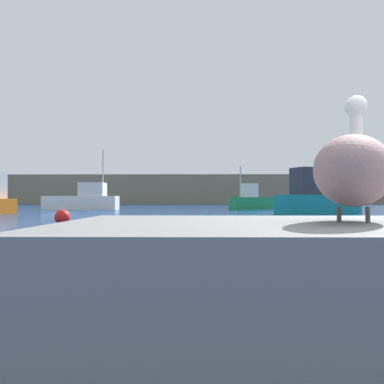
# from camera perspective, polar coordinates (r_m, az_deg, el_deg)

# --- Properties ---
(hillside_backdrop) EXTENTS (140.00, 13.05, 5.59)m
(hillside_backdrop) POSITION_cam_1_polar(r_m,az_deg,el_deg) (82.44, 2.29, 0.26)
(hillside_backdrop) COLOR #7F755B
(hillside_backdrop) RESTS_ON ground
(pier_dock) EXTENTS (3.89, 2.20, 0.82)m
(pier_dock) POSITION_cam_1_polar(r_m,az_deg,el_deg) (2.99, 21.52, -11.80)
(pier_dock) COLOR slate
(pier_dock) RESTS_ON ground
(pelican) EXTENTS (0.90, 1.39, 0.93)m
(pelican) POSITION_cam_1_polar(r_m,az_deg,el_deg) (2.96, 21.44, 2.93)
(pelican) COLOR gray
(pelican) RESTS_ON pier_dock
(fishing_boat_green) EXTENTS (4.62, 3.25, 4.09)m
(fishing_boat_green) POSITION_cam_1_polar(r_m,az_deg,el_deg) (39.83, 8.24, -1.14)
(fishing_boat_green) COLOR #1E8C4C
(fishing_boat_green) RESTS_ON ground
(fishing_boat_teal) EXTENTS (6.02, 3.88, 4.37)m
(fishing_boat_teal) POSITION_cam_1_polar(r_m,az_deg,el_deg) (28.30, 16.75, -0.64)
(fishing_boat_teal) COLOR teal
(fishing_boat_teal) RESTS_ON ground
(fishing_boat_white) EXTENTS (6.75, 2.13, 5.56)m
(fishing_boat_white) POSITION_cam_1_polar(r_m,az_deg,el_deg) (39.61, -14.73, -1.04)
(fishing_boat_white) COLOR white
(fishing_boat_white) RESTS_ON ground
(mooring_buoy) EXTENTS (0.58, 0.58, 0.58)m
(mooring_buoy) POSITION_cam_1_polar(r_m,az_deg,el_deg) (16.56, -17.50, -3.33)
(mooring_buoy) COLOR red
(mooring_buoy) RESTS_ON ground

